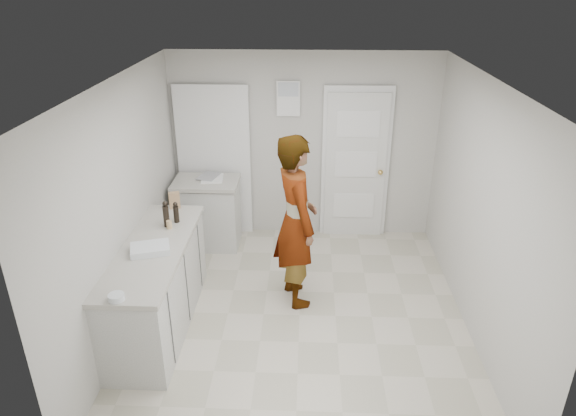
{
  "coord_description": "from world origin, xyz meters",
  "views": [
    {
      "loc": [
        0.06,
        -4.55,
        3.38
      ],
      "look_at": [
        -0.14,
        0.4,
        1.09
      ],
      "focal_mm": 32.0,
      "sensor_mm": 36.0,
      "label": 1
    }
  ],
  "objects_px": {
    "egg_bowl": "(116,297)",
    "baking_dish": "(150,249)",
    "spice_jar": "(169,225)",
    "oil_cruet_b": "(166,214)",
    "cake_mix_box": "(174,200)",
    "person": "(296,222)",
    "oil_cruet_a": "(176,213)"
  },
  "relations": [
    {
      "from": "oil_cruet_a",
      "to": "egg_bowl",
      "type": "xyz_separation_m",
      "value": [
        -0.15,
        -1.45,
        -0.09
      ]
    },
    {
      "from": "person",
      "to": "oil_cruet_b",
      "type": "distance_m",
      "value": 1.37
    },
    {
      "from": "person",
      "to": "oil_cruet_a",
      "type": "bearing_deg",
      "value": 70.01
    },
    {
      "from": "person",
      "to": "oil_cruet_b",
      "type": "relative_size",
      "value": 6.62
    },
    {
      "from": "cake_mix_box",
      "to": "oil_cruet_b",
      "type": "height_order",
      "value": "oil_cruet_b"
    },
    {
      "from": "person",
      "to": "cake_mix_box",
      "type": "height_order",
      "value": "person"
    },
    {
      "from": "person",
      "to": "egg_bowl",
      "type": "distance_m",
      "value": 2.03
    },
    {
      "from": "cake_mix_box",
      "to": "spice_jar",
      "type": "relative_size",
      "value": 2.25
    },
    {
      "from": "cake_mix_box",
      "to": "oil_cruet_a",
      "type": "height_order",
      "value": "oil_cruet_a"
    },
    {
      "from": "cake_mix_box",
      "to": "baking_dish",
      "type": "relative_size",
      "value": 0.46
    },
    {
      "from": "cake_mix_box",
      "to": "spice_jar",
      "type": "height_order",
      "value": "cake_mix_box"
    },
    {
      "from": "cake_mix_box",
      "to": "baking_dish",
      "type": "distance_m",
      "value": 1.0
    },
    {
      "from": "cake_mix_box",
      "to": "baking_dish",
      "type": "xyz_separation_m",
      "value": [
        0.0,
        -1.0,
        -0.07
      ]
    },
    {
      "from": "oil_cruet_b",
      "to": "baking_dish",
      "type": "distance_m",
      "value": 0.56
    },
    {
      "from": "spice_jar",
      "to": "baking_dish",
      "type": "relative_size",
      "value": 0.21
    },
    {
      "from": "cake_mix_box",
      "to": "oil_cruet_b",
      "type": "bearing_deg",
      "value": -105.47
    },
    {
      "from": "spice_jar",
      "to": "oil_cruet_b",
      "type": "xyz_separation_m",
      "value": [
        -0.04,
        0.05,
        0.09
      ]
    },
    {
      "from": "oil_cruet_a",
      "to": "baking_dish",
      "type": "distance_m",
      "value": 0.66
    },
    {
      "from": "oil_cruet_b",
      "to": "egg_bowl",
      "type": "relative_size",
      "value": 2.16
    },
    {
      "from": "baking_dish",
      "to": "egg_bowl",
      "type": "bearing_deg",
      "value": -93.67
    },
    {
      "from": "baking_dish",
      "to": "egg_bowl",
      "type": "xyz_separation_m",
      "value": [
        -0.05,
        -0.8,
        -0.0
      ]
    },
    {
      "from": "person",
      "to": "spice_jar",
      "type": "bearing_deg",
      "value": 76.66
    },
    {
      "from": "oil_cruet_a",
      "to": "oil_cruet_b",
      "type": "relative_size",
      "value": 0.81
    },
    {
      "from": "cake_mix_box",
      "to": "egg_bowl",
      "type": "xyz_separation_m",
      "value": [
        -0.05,
        -1.8,
        -0.07
      ]
    },
    {
      "from": "oil_cruet_a",
      "to": "oil_cruet_b",
      "type": "xyz_separation_m",
      "value": [
        -0.08,
        -0.1,
        0.03
      ]
    },
    {
      "from": "egg_bowl",
      "to": "baking_dish",
      "type": "bearing_deg",
      "value": 86.33
    },
    {
      "from": "cake_mix_box",
      "to": "oil_cruet_b",
      "type": "relative_size",
      "value": 0.68
    },
    {
      "from": "spice_jar",
      "to": "oil_cruet_a",
      "type": "relative_size",
      "value": 0.37
    },
    {
      "from": "oil_cruet_b",
      "to": "baking_dish",
      "type": "height_order",
      "value": "oil_cruet_b"
    },
    {
      "from": "oil_cruet_b",
      "to": "baking_dish",
      "type": "xyz_separation_m",
      "value": [
        -0.02,
        -0.55,
        -0.11
      ]
    },
    {
      "from": "cake_mix_box",
      "to": "egg_bowl",
      "type": "bearing_deg",
      "value": -110.19
    },
    {
      "from": "egg_bowl",
      "to": "person",
      "type": "bearing_deg",
      "value": 45.08
    }
  ]
}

